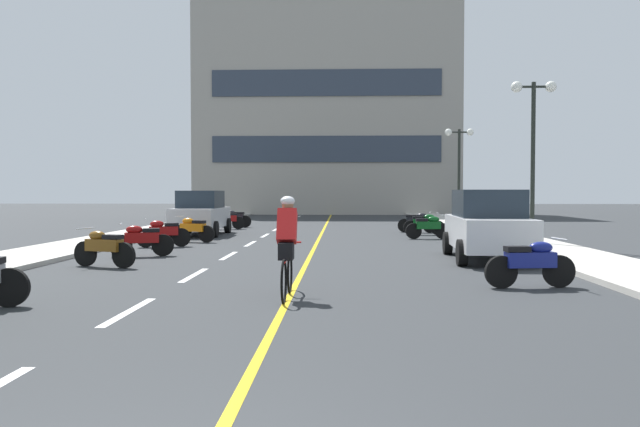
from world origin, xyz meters
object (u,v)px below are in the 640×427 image
motorcycle_8 (429,226)px  cyclist_rider (287,244)px  motorcycle_5 (141,239)px  motorcycle_7 (193,229)px  motorcycle_3 (531,262)px  street_lamp_mid (533,125)px  parked_car_near (488,225)px  motorcycle_4 (104,247)px  street_lamp_far (459,154)px  motorcycle_11 (226,219)px  motorcycle_9 (424,224)px  motorcycle_6 (163,232)px  parked_car_mid (201,213)px  motorcycle_12 (234,218)px  motorcycle_10 (417,222)px

motorcycle_8 → cyclist_rider: cyclist_rider is taller
motorcycle_5 → motorcycle_7: same height
motorcycle_3 → cyclist_rider: 4.55m
street_lamp_mid → parked_car_near: size_ratio=1.23×
street_lamp_mid → motorcycle_3: street_lamp_mid is taller
street_lamp_mid → motorcycle_4: street_lamp_mid is taller
street_lamp_far → parked_car_near: (-2.15, -15.52, -2.78)m
parked_car_near → motorcycle_7: bearing=149.1°
motorcycle_5 → motorcycle_11: same height
street_lamp_mid → cyclist_rider: bearing=-125.0°
motorcycle_9 → motorcycle_11: bearing=158.3°
motorcycle_6 → motorcycle_7: 2.03m
street_lamp_far → motorcycle_3: (-2.45, -20.21, -3.23)m
parked_car_mid → motorcycle_3: bearing=-55.9°
parked_car_near → cyclist_rider: size_ratio=2.42×
street_lamp_far → motorcycle_8: size_ratio=2.85×
street_lamp_mid → parked_car_mid: (-12.00, 4.69, -3.03)m
parked_car_mid → motorcycle_3: parked_car_mid is taller
street_lamp_far → motorcycle_4: 21.11m
street_lamp_far → parked_car_mid: (-11.71, -6.52, -2.78)m
motorcycle_8 → motorcycle_11: same height
street_lamp_far → parked_car_mid: size_ratio=1.15×
motorcycle_8 → cyclist_rider: (-4.15, -13.05, 0.41)m
parked_car_mid → motorcycle_6: parked_car_mid is taller
cyclist_rider → motorcycle_11: bearing=103.7°
motorcycle_3 → motorcycle_8: 11.86m
motorcycle_8 → parked_car_mid: bearing=168.5°
street_lamp_far → motorcycle_8: 9.35m
motorcycle_5 → motorcycle_12: 14.13m
motorcycle_9 → motorcycle_12: bearing=148.9°
motorcycle_7 → motorcycle_10: size_ratio=0.99×
parked_car_mid → motorcycle_12: bearing=86.0°
motorcycle_11 → motorcycle_12: size_ratio=0.97×
street_lamp_mid → street_lamp_far: street_lamp_mid is taller
motorcycle_5 → motorcycle_8: (8.70, 6.66, 0.00)m
parked_car_mid → motorcycle_4: parked_car_mid is taller
motorcycle_7 → street_lamp_far: bearing=42.2°
parked_car_mid → motorcycle_3: 16.53m
motorcycle_9 → motorcycle_12: (-8.77, 5.30, 0.00)m
parked_car_mid → motorcycle_9: 9.18m
motorcycle_6 → motorcycle_8: same height
street_lamp_mid → motorcycle_10: street_lamp_mid is taller
motorcycle_10 → motorcycle_8: bearing=-90.5°
motorcycle_5 → motorcycle_10: (8.73, 10.34, 0.00)m
motorcycle_10 → motorcycle_11: size_ratio=1.01×
motorcycle_5 → motorcycle_7: bearing=87.6°
street_lamp_mid → cyclist_rider: 12.80m
motorcycle_6 → motorcycle_11: same height
motorcycle_5 → motorcycle_6: size_ratio=1.01×
motorcycle_6 → street_lamp_mid: bearing=4.2°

